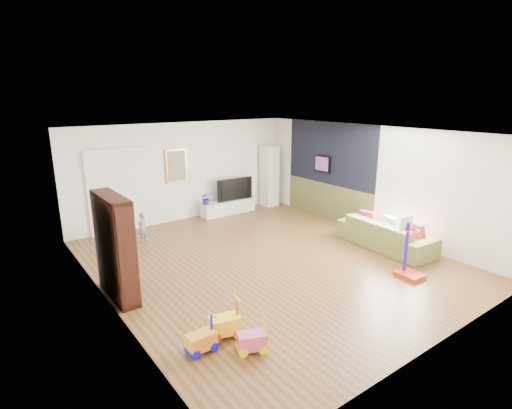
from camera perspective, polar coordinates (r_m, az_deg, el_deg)
floor at (r=8.57m, az=1.60°, el=-8.01°), size 6.50×7.50×0.00m
ceiling at (r=7.90m, az=1.74°, el=10.28°), size 6.50×7.50×0.00m
wall_back at (r=11.26m, az=-10.16°, el=4.63°), size 6.50×0.00×2.70m
wall_front at (r=5.80m, az=25.21°, el=-6.87°), size 6.50×0.00×2.70m
wall_left at (r=6.72m, az=-20.82°, el=-3.42°), size 0.00×7.50×2.70m
wall_right at (r=10.40m, az=15.99°, el=3.40°), size 0.00×7.50×2.70m
navy_accent at (r=11.20m, az=10.47°, el=7.15°), size 0.01×3.20×1.70m
olive_wainscot at (r=11.46m, az=10.15°, el=0.46°), size 0.01×3.20×1.00m
doorway at (r=10.60m, az=-19.22°, el=1.69°), size 1.45×0.06×2.10m
painting_back at (r=11.08m, az=-11.28°, el=5.46°), size 0.62×0.06×0.92m
artwork_right at (r=11.33m, az=9.43°, el=5.76°), size 0.04×0.56×0.46m
media_console at (r=11.86m, az=-4.03°, el=-0.34°), size 1.70×0.45×0.39m
tall_cabinet at (r=12.54m, az=1.93°, el=4.10°), size 0.47×0.47×1.90m
bookshelf at (r=7.21m, az=-19.50°, el=-5.77°), size 0.34×1.25×1.82m
sofa at (r=9.62m, az=18.02°, el=-4.04°), size 1.02×2.31×0.66m
basketball_hoop at (r=8.17m, az=21.45°, el=-5.84°), size 0.43×0.51×1.19m
ride_on_yellow at (r=5.98m, az=-4.52°, el=-15.91°), size 0.50×0.39×0.59m
ride_on_orange at (r=5.73m, az=-7.89°, el=-17.94°), size 0.40×0.26×0.53m
ride_on_pink at (r=5.69m, az=-0.59°, el=-18.09°), size 0.46×0.38×0.52m
child at (r=9.86m, az=-15.96°, el=-3.14°), size 0.32×0.29×0.74m
tv at (r=11.86m, az=-3.31°, el=2.30°), size 1.15×0.20×0.66m
vase_plant at (r=11.40m, az=-7.15°, el=0.91°), size 0.40×0.37×0.37m
pillow_left at (r=9.43m, az=22.03°, el=-3.57°), size 0.22×0.40×0.39m
pillow_center at (r=9.72m, az=18.75°, el=-2.70°), size 0.19×0.40×0.39m
pillow_right at (r=10.07m, az=15.66°, el=-1.84°), size 0.16×0.37×0.36m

